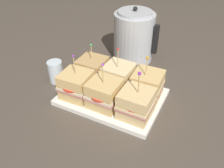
{
  "coord_description": "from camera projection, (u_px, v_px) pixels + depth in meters",
  "views": [
    {
      "loc": [
        0.32,
        -0.63,
        0.59
      ],
      "look_at": [
        0.0,
        0.0,
        0.07
      ],
      "focal_mm": 38.0,
      "sensor_mm": 36.0,
      "label": 1
    }
  ],
  "objects": [
    {
      "name": "ground_plane",
      "position": [
        112.0,
        99.0,
        0.92
      ],
      "size": [
        6.0,
        6.0,
        0.0
      ],
      "primitive_type": "plane",
      "color": "#4C4238"
    },
    {
      "name": "sandwich_front_left",
      "position": [
        76.0,
        85.0,
        0.87
      ],
      "size": [
        0.11,
        0.12,
        0.17
      ],
      "color": "tan",
      "rests_on": "serving_platter"
    },
    {
      "name": "serving_platter",
      "position": [
        112.0,
        97.0,
        0.91
      ],
      "size": [
        0.37,
        0.27,
        0.02
      ],
      "color": "white",
      "rests_on": "ground_plane"
    },
    {
      "name": "sandwich_back_center",
      "position": [
        118.0,
        77.0,
        0.92
      ],
      "size": [
        0.11,
        0.11,
        0.18
      ],
      "color": "beige",
      "rests_on": "serving_platter"
    },
    {
      "name": "sandwich_back_left",
      "position": [
        92.0,
        69.0,
        0.96
      ],
      "size": [
        0.11,
        0.11,
        0.16
      ],
      "color": "tan",
      "rests_on": "serving_platter"
    },
    {
      "name": "sandwich_back_right",
      "position": [
        147.0,
        85.0,
        0.87
      ],
      "size": [
        0.11,
        0.11,
        0.17
      ],
      "color": "tan",
      "rests_on": "serving_platter"
    },
    {
      "name": "sandwich_front_center",
      "position": [
        104.0,
        94.0,
        0.83
      ],
      "size": [
        0.11,
        0.12,
        0.18
      ],
      "color": "tan",
      "rests_on": "serving_platter"
    },
    {
      "name": "sandwich_front_right",
      "position": [
        136.0,
        104.0,
        0.79
      ],
      "size": [
        0.11,
        0.11,
        0.18
      ],
      "color": "#DBB77A",
      "rests_on": "serving_platter"
    },
    {
      "name": "kettle_steel",
      "position": [
        134.0,
        36.0,
        1.1
      ],
      "size": [
        0.21,
        0.19,
        0.25
      ],
      "color": "#B7BABF",
      "rests_on": "ground_plane"
    },
    {
      "name": "drinking_glass",
      "position": [
        56.0,
        72.0,
        0.98
      ],
      "size": [
        0.06,
        0.06,
        0.09
      ],
      "color": "silver",
      "rests_on": "ground_plane"
    }
  ]
}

